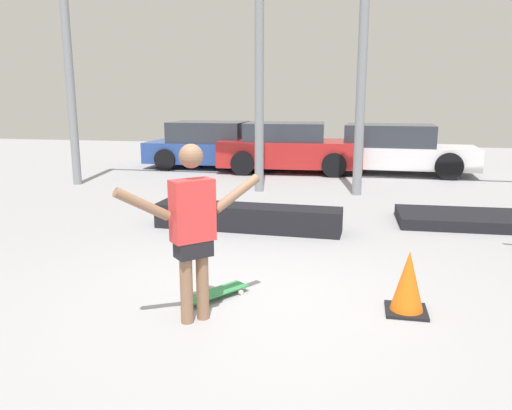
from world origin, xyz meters
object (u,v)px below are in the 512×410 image
grind_box (247,218)px  parked_car_red (289,148)px  parked_car_white (393,150)px  skateboarder (193,225)px  manual_pad (471,219)px  skateboard (216,293)px  traffic_cone (408,283)px  parked_car_blue (213,146)px

grind_box → parked_car_red: parked_car_red is taller
parked_car_white → grind_box: bearing=-109.0°
parked_car_red → parked_car_white: (2.88, 0.24, -0.02)m
skateboarder → manual_pad: (3.35, 4.43, -0.85)m
manual_pad → skateboard: bearing=-130.4°
traffic_cone → manual_pad: bearing=70.5°
skateboarder → parked_car_blue: bearing=61.4°
grind_box → traffic_cone: (2.23, -2.78, 0.11)m
skateboarder → skateboard: skateboarder is taller
parked_car_red → traffic_cone: bearing=-78.5°
parked_car_white → parked_car_blue: bearing=-179.4°
parked_car_white → traffic_cone: (-0.42, -9.54, -0.35)m
skateboard → grind_box: size_ratio=0.25×
skateboard → parked_car_blue: size_ratio=0.19×
skateboarder → parked_car_white: skateboarder is taller
skateboard → manual_pad: 5.09m
skateboarder → traffic_cone: skateboarder is taller
manual_pad → parked_car_red: bearing=124.9°
skateboard → parked_car_white: 9.89m
parked_car_red → traffic_cone: parked_car_red is taller
manual_pad → parked_car_red: 6.70m
manual_pad → parked_car_red: parked_car_red is taller
grind_box → manual_pad: size_ratio=1.27×
manual_pad → grind_box: bearing=-163.6°
skateboarder → parked_car_red: size_ratio=0.41×
parked_car_red → skateboarder: bearing=-90.6°
grind_box → parked_car_white: bearing=68.6°
skateboarder → traffic_cone: size_ratio=2.66×
traffic_cone → skateboarder: bearing=-163.4°
skateboard → parked_car_white: (2.36, 9.59, 0.60)m
parked_car_white → skateboard: bearing=-101.4°
grind_box → traffic_cone: 3.56m
grind_box → manual_pad: (3.59, 1.06, -0.11)m
parked_car_white → manual_pad: bearing=-78.2°
parked_car_blue → skateboard: bearing=-73.5°
parked_car_blue → traffic_cone: bearing=-63.6°
skateboarder → parked_car_white: bearing=32.6°
grind_box → parked_car_blue: bearing=110.7°
skateboard → parked_car_red: 9.38m
manual_pad → parked_car_blue: size_ratio=0.60×
parked_car_blue → parked_car_white: parked_car_blue is taller
manual_pad → parked_car_blue: 8.57m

